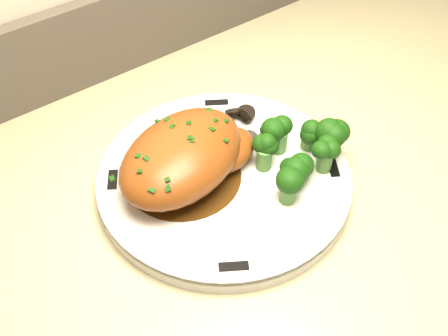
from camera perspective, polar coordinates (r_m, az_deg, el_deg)
plate at (r=0.64m, az=0.00°, el=-1.21°), size 0.32×0.32×0.02m
rim_accent_0 at (r=0.73m, az=-0.76°, el=6.64°), size 0.03×0.03×0.00m
rim_accent_1 at (r=0.64m, az=-11.24°, el=-1.18°), size 0.03×0.03×0.00m
rim_accent_2 at (r=0.56m, az=0.99°, el=-9.99°), size 0.03×0.03×0.00m
rim_accent_3 at (r=0.65m, az=11.01°, el=0.05°), size 0.03×0.03×0.00m
gravy_pool at (r=0.63m, az=-4.18°, el=-0.84°), size 0.13×0.13×0.00m
chicken_breast at (r=0.61m, az=-3.78°, el=1.25°), size 0.19×0.16×0.06m
mushroom_pile at (r=0.68m, az=0.30°, el=3.45°), size 0.09×0.07×0.03m
broccoli_florets at (r=0.63m, az=7.72°, el=1.64°), size 0.12×0.09×0.04m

